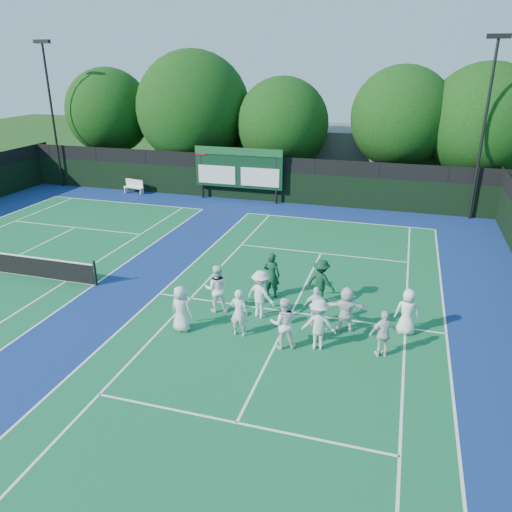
# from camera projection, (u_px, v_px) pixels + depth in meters

# --- Properties ---
(ground) EXTENTS (120.00, 120.00, 0.00)m
(ground) POSITION_uv_depth(u_px,v_px,m) (285.00, 325.00, 17.82)
(ground) COLOR #183D10
(ground) RESTS_ON ground
(court_apron) EXTENTS (34.00, 32.00, 0.01)m
(court_apron) POSITION_uv_depth(u_px,v_px,m) (148.00, 292.00, 20.32)
(court_apron) COLOR navy
(court_apron) RESTS_ON ground
(near_court) EXTENTS (11.05, 23.85, 0.01)m
(near_court) POSITION_uv_depth(u_px,v_px,m) (292.00, 312.00, 18.71)
(near_court) COLOR #135F35
(near_court) RESTS_ON ground
(back_fence) EXTENTS (34.00, 0.08, 3.00)m
(back_fence) POSITION_uv_depth(u_px,v_px,m) (255.00, 180.00, 33.19)
(back_fence) COLOR black
(back_fence) RESTS_ON ground
(scoreboard) EXTENTS (6.00, 0.21, 3.55)m
(scoreboard) POSITION_uv_depth(u_px,v_px,m) (238.00, 168.00, 32.78)
(scoreboard) COLOR black
(scoreboard) RESTS_ON ground
(clubhouse) EXTENTS (18.00, 6.00, 4.00)m
(clubhouse) POSITION_uv_depth(u_px,v_px,m) (333.00, 154.00, 39.01)
(clubhouse) COLOR #5D5D62
(clubhouse) RESTS_ON ground
(light_pole_left) EXTENTS (1.20, 0.30, 10.12)m
(light_pole_left) POSITION_uv_depth(u_px,v_px,m) (50.00, 98.00, 35.13)
(light_pole_left) COLOR black
(light_pole_left) RESTS_ON ground
(light_pole_right) EXTENTS (1.20, 0.30, 10.12)m
(light_pole_right) POSITION_uv_depth(u_px,v_px,m) (487.00, 109.00, 27.49)
(light_pole_right) COLOR black
(light_pole_right) RESTS_ON ground
(bench) EXTENTS (1.60, 0.74, 0.98)m
(bench) POSITION_uv_depth(u_px,v_px,m) (134.00, 186.00, 35.28)
(bench) COLOR silver
(bench) RESTS_ON ground
(tree_a) EXTENTS (6.47, 6.47, 8.38)m
(tree_a) POSITION_uv_depth(u_px,v_px,m) (111.00, 114.00, 38.44)
(tree_a) COLOR #32190D
(tree_a) RESTS_ON ground
(tree_b) EXTENTS (8.24, 8.24, 9.63)m
(tree_b) POSITION_uv_depth(u_px,v_px,m) (196.00, 112.00, 36.42)
(tree_b) COLOR #32190D
(tree_b) RESTS_ON ground
(tree_c) EXTENTS (6.43, 6.43, 7.87)m
(tree_c) POSITION_uv_depth(u_px,v_px,m) (285.00, 126.00, 34.92)
(tree_c) COLOR #32190D
(tree_c) RESTS_ON ground
(tree_d) EXTENTS (6.59, 6.59, 8.64)m
(tree_d) POSITION_uv_depth(u_px,v_px,m) (403.00, 120.00, 32.54)
(tree_d) COLOR #32190D
(tree_d) RESTS_ON ground
(tree_e) EXTENTS (7.25, 7.25, 8.83)m
(tree_e) POSITION_uv_depth(u_px,v_px,m) (485.00, 125.00, 31.26)
(tree_e) COLOR #32190D
(tree_e) RESTS_ON ground
(tennis_ball_1) EXTENTS (0.07, 0.07, 0.07)m
(tennis_ball_1) POSITION_uv_depth(u_px,v_px,m) (389.00, 318.00, 18.21)
(tennis_ball_1) COLOR #D2ED1B
(tennis_ball_1) RESTS_ON ground
(tennis_ball_2) EXTENTS (0.07, 0.07, 0.07)m
(tennis_ball_2) POSITION_uv_depth(u_px,v_px,m) (327.00, 329.00, 17.47)
(tennis_ball_2) COLOR #D2ED1B
(tennis_ball_2) RESTS_ON ground
(tennis_ball_3) EXTENTS (0.07, 0.07, 0.07)m
(tennis_ball_3) POSITION_uv_depth(u_px,v_px,m) (252.00, 292.00, 20.33)
(tennis_ball_3) COLOR #D2ED1B
(tennis_ball_3) RESTS_ON ground
(tennis_ball_4) EXTENTS (0.07, 0.07, 0.07)m
(tennis_ball_4) POSITION_uv_depth(u_px,v_px,m) (258.00, 302.00, 19.48)
(tennis_ball_4) COLOR #D2ED1B
(tennis_ball_4) RESTS_ON ground
(tennis_ball_5) EXTENTS (0.07, 0.07, 0.07)m
(tennis_ball_5) POSITION_uv_depth(u_px,v_px,m) (403.00, 347.00, 16.39)
(tennis_ball_5) COLOR #D2ED1B
(tennis_ball_5) RESTS_ON ground
(player_front_0) EXTENTS (0.91, 0.68, 1.67)m
(player_front_0) POSITION_uv_depth(u_px,v_px,m) (181.00, 309.00, 17.19)
(player_front_0) COLOR silver
(player_front_0) RESTS_ON ground
(player_front_1) EXTENTS (0.63, 0.42, 1.73)m
(player_front_1) POSITION_uv_depth(u_px,v_px,m) (239.00, 313.00, 16.87)
(player_front_1) COLOR silver
(player_front_1) RESTS_ON ground
(player_front_2) EXTENTS (1.03, 0.90, 1.79)m
(player_front_2) POSITION_uv_depth(u_px,v_px,m) (283.00, 323.00, 16.15)
(player_front_2) COLOR white
(player_front_2) RESTS_ON ground
(player_front_3) EXTENTS (1.24, 0.84, 1.77)m
(player_front_3) POSITION_uv_depth(u_px,v_px,m) (319.00, 324.00, 16.09)
(player_front_3) COLOR silver
(player_front_3) RESTS_ON ground
(player_front_4) EXTENTS (1.01, 0.74, 1.60)m
(player_front_4) POSITION_uv_depth(u_px,v_px,m) (384.00, 334.00, 15.69)
(player_front_4) COLOR silver
(player_front_4) RESTS_ON ground
(player_back_0) EXTENTS (1.07, 0.94, 1.85)m
(player_back_0) POSITION_uv_depth(u_px,v_px,m) (217.00, 288.00, 18.52)
(player_back_0) COLOR white
(player_back_0) RESTS_ON ground
(player_back_1) EXTENTS (1.35, 1.07, 1.82)m
(player_back_1) POSITION_uv_depth(u_px,v_px,m) (261.00, 294.00, 18.10)
(player_back_1) COLOR white
(player_back_1) RESTS_ON ground
(player_back_2) EXTENTS (0.90, 0.45, 1.49)m
(player_back_2) POSITION_uv_depth(u_px,v_px,m) (316.00, 307.00, 17.55)
(player_back_2) COLOR white
(player_back_2) RESTS_ON ground
(player_back_3) EXTENTS (1.59, 0.72, 1.65)m
(player_back_3) POSITION_uv_depth(u_px,v_px,m) (346.00, 309.00, 17.20)
(player_back_3) COLOR white
(player_back_3) RESTS_ON ground
(player_back_4) EXTENTS (0.86, 0.61, 1.66)m
(player_back_4) POSITION_uv_depth(u_px,v_px,m) (407.00, 312.00, 17.00)
(player_back_4) COLOR white
(player_back_4) RESTS_ON ground
(coach_left) EXTENTS (0.72, 0.51, 1.87)m
(coach_left) POSITION_uv_depth(u_px,v_px,m) (272.00, 275.00, 19.65)
(coach_left) COLOR #103A23
(coach_left) RESTS_ON ground
(coach_right) EXTENTS (1.29, 0.99, 1.76)m
(coach_right) POSITION_uv_depth(u_px,v_px,m) (321.00, 281.00, 19.20)
(coach_right) COLOR #0E361F
(coach_right) RESTS_ON ground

